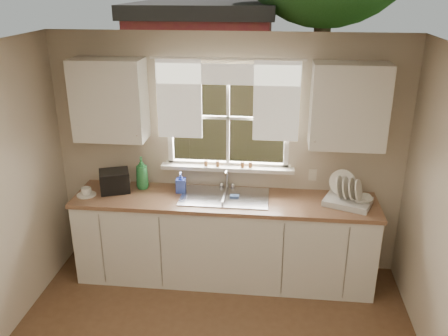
# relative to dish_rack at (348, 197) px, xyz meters

# --- Properties ---
(room_walls) EXTENTS (3.62, 4.02, 2.50)m
(room_walls) POSITION_rel_dish_rack_xyz_m (-1.20, -1.75, 0.25)
(room_walls) COLOR beige
(room_walls) RESTS_ON ground
(ceiling) EXTENTS (3.60, 4.00, 0.02)m
(ceiling) POSITION_rel_dish_rack_xyz_m (-1.20, -1.69, 1.52)
(ceiling) COLOR silver
(ceiling) RESTS_ON room_walls
(window) EXTENTS (1.38, 0.16, 1.06)m
(window) POSITION_rel_dish_rack_xyz_m (-1.20, 0.31, 0.50)
(window) COLOR white
(window) RESTS_ON room_walls
(curtains) EXTENTS (1.50, 0.03, 0.81)m
(curtains) POSITION_rel_dish_rack_xyz_m (-1.20, 0.26, 0.95)
(curtains) COLOR white
(curtains) RESTS_ON room_walls
(base_cabinets) EXTENTS (3.00, 0.62, 0.87)m
(base_cabinets) POSITION_rel_dish_rack_xyz_m (-1.20, -0.01, -0.55)
(base_cabinets) COLOR white
(base_cabinets) RESTS_ON ground
(countertop) EXTENTS (3.04, 0.65, 0.04)m
(countertop) POSITION_rel_dish_rack_xyz_m (-1.20, -0.01, -0.09)
(countertop) COLOR #886044
(countertop) RESTS_ON base_cabinets
(upper_cabinet_left) EXTENTS (0.70, 0.33, 0.80)m
(upper_cabinet_left) POSITION_rel_dish_rack_xyz_m (-2.35, 0.14, 0.87)
(upper_cabinet_left) COLOR white
(upper_cabinet_left) RESTS_ON room_walls
(upper_cabinet_right) EXTENTS (0.70, 0.33, 0.80)m
(upper_cabinet_right) POSITION_rel_dish_rack_xyz_m (-0.05, 0.14, 0.87)
(upper_cabinet_right) COLOR white
(upper_cabinet_right) RESTS_ON room_walls
(wall_outlet) EXTENTS (0.08, 0.01, 0.12)m
(wall_outlet) POSITION_rel_dish_rack_xyz_m (-0.32, 0.30, 0.10)
(wall_outlet) COLOR beige
(wall_outlet) RESTS_ON room_walls
(sill_jars) EXTENTS (0.50, 0.04, 0.06)m
(sill_jars) POSITION_rel_dish_rack_xyz_m (-1.18, 0.25, 0.20)
(sill_jars) COLOR brown
(sill_jars) RESTS_ON window
(sink) EXTENTS (0.88, 0.52, 0.40)m
(sink) POSITION_rel_dish_rack_xyz_m (-1.20, 0.02, -0.15)
(sink) COLOR #B7B7BC
(sink) RESTS_ON countertop
(dish_rack) EXTENTS (0.52, 0.46, 0.30)m
(dish_rack) POSITION_rel_dish_rack_xyz_m (0.00, 0.00, 0.00)
(dish_rack) COLOR silver
(dish_rack) RESTS_ON countertop
(bowl) EXTENTS (0.21, 0.21, 0.05)m
(bowl) POSITION_rel_dish_rack_xyz_m (0.12, -0.05, 0.01)
(bowl) COLOR silver
(bowl) RESTS_ON dish_rack
(soap_bottle_a) EXTENTS (0.17, 0.17, 0.34)m
(soap_bottle_a) POSITION_rel_dish_rack_xyz_m (-2.08, 0.16, 0.10)
(soap_bottle_a) COLOR #2D8944
(soap_bottle_a) RESTS_ON countertop
(soap_bottle_b) EXTENTS (0.10, 0.10, 0.22)m
(soap_bottle_b) POSITION_rel_dish_rack_xyz_m (-1.66, 0.10, 0.03)
(soap_bottle_b) COLOR blue
(soap_bottle_b) RESTS_ON countertop
(soap_bottle_c) EXTENTS (0.14, 0.14, 0.17)m
(soap_bottle_c) POSITION_rel_dish_rack_xyz_m (-2.29, 0.17, 0.01)
(soap_bottle_c) COLOR beige
(soap_bottle_c) RESTS_ON countertop
(saucer) EXTENTS (0.19, 0.19, 0.01)m
(saucer) POSITION_rel_dish_rack_xyz_m (-2.60, -0.09, -0.07)
(saucer) COLOR white
(saucer) RESTS_ON countertop
(cup) EXTENTS (0.13, 0.13, 0.08)m
(cup) POSITION_rel_dish_rack_xyz_m (-2.60, -0.08, -0.03)
(cup) COLOR white
(cup) RESTS_ON countertop
(black_appliance) EXTENTS (0.37, 0.34, 0.22)m
(black_appliance) POSITION_rel_dish_rack_xyz_m (-2.35, 0.06, 0.03)
(black_appliance) COLOR black
(black_appliance) RESTS_ON countertop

